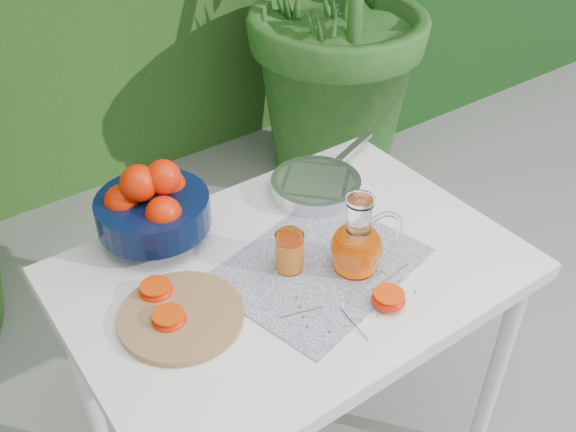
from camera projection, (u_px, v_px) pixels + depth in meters
white_table at (293, 292)px, 1.50m from camera, size 1.00×0.70×0.75m
placemat at (319, 266)px, 1.45m from camera, size 0.51×0.44×0.00m
cutting_board at (181, 316)px, 1.31m from camera, size 0.34×0.34×0.02m
fruit_bowl at (152, 205)px, 1.47m from camera, size 0.27×0.27×0.21m
juice_pitcher at (358, 244)px, 1.40m from camera, size 0.18×0.15×0.19m
juice_tumbler at (290, 252)px, 1.41m from camera, size 0.08×0.08×0.09m
saute_pan at (317, 185)px, 1.66m from camera, size 0.43×0.30×0.04m
orange_halves at (238, 303)px, 1.33m from camera, size 0.49×0.40×0.04m
thyme_sprigs at (351, 302)px, 1.35m from camera, size 0.33×0.18×0.01m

